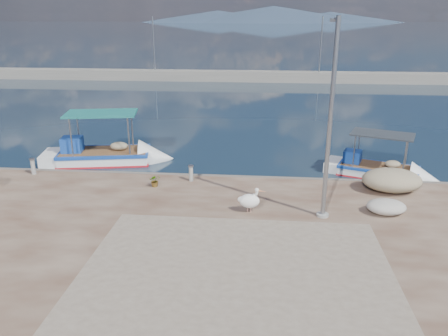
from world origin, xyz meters
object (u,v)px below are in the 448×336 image
pelican (250,201)px  bollard_near (191,172)px  boat_right (377,172)px  boat_left (104,158)px  lamp_post (329,129)px

pelican → bollard_near: pelican is taller
boat_right → bollard_near: (-8.82, -2.92, 0.70)m
boat_left → bollard_near: 6.59m
lamp_post → boat_left: bearing=147.8°
boat_left → boat_right: 14.25m
boat_left → bollard_near: size_ratio=9.37×
boat_right → pelican: boat_right is taller
bollard_near → pelican: bearing=-48.2°
boat_right → lamp_post: lamp_post is taller
boat_right → bollard_near: 9.32m
boat_left → pelican: 10.61m
boat_right → lamp_post: 7.82m
boat_right → bollard_near: size_ratio=7.45×
pelican → lamp_post: (2.69, -0.07, 2.83)m
boat_left → lamp_post: bearing=-42.9°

